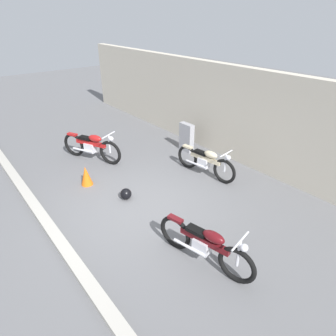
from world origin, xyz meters
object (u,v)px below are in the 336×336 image
Objects in this scene: motorcycle_red at (92,146)px; stone_marker at (186,137)px; motorcycle_maroon at (205,245)px; helmet at (126,194)px; motorcycle_cream at (206,161)px; traffic_cone at (86,176)px.

stone_marker is at bearing 38.88° from motorcycle_red.
motorcycle_red is at bearing -115.61° from stone_marker.
motorcycle_red is 0.99× the size of motorcycle_maroon.
stone_marker reaches higher than motorcycle_maroon.
motorcycle_cream is at bearing 81.03° from helmet.
motorcycle_cream is (1.62, -0.73, -0.04)m from stone_marker.
traffic_cone is 0.27× the size of motorcycle_red.
motorcycle_red is at bearing 147.50° from traffic_cone.
stone_marker is 3.12m from motorcycle_red.
motorcycle_maroon is (4.07, 0.46, 0.17)m from traffic_cone.
motorcycle_red reaches higher than motorcycle_cream.
motorcycle_cream is 0.99× the size of motorcycle_maroon.
stone_marker reaches higher than traffic_cone.
motorcycle_maroon reaches higher than motorcycle_cream.
stone_marker reaches higher than helmet.
motorcycle_red reaches higher than stone_marker.
traffic_cone is 0.27× the size of motorcycle_maroon.
helmet is 2.63m from motorcycle_red.
traffic_cone is (-1.29, -0.46, 0.13)m from helmet.
helmet is 1.37m from traffic_cone.
motorcycle_cream reaches higher than traffic_cone.
stone_marker is at bearing 89.20° from traffic_cone.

